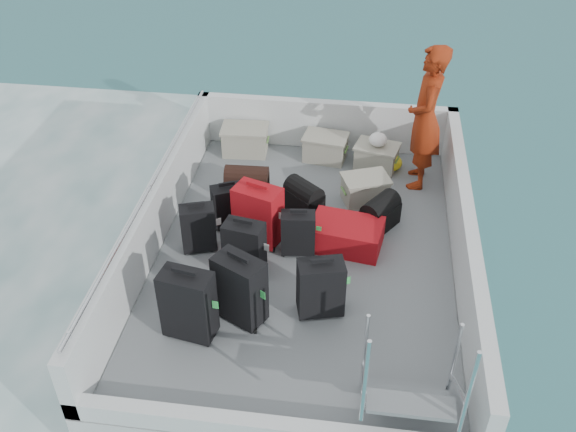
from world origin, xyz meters
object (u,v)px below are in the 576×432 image
object	(u,v)px
suitcase_1	(198,229)
crate_0	(245,141)
suitcase_0	(188,305)
suitcase_8	(346,235)
suitcase_3	(240,290)
suitcase_7	(298,234)
suitcase_4	(244,248)
suitcase_2	(228,206)
suitcase_6	(321,288)
crate_3	(365,190)
passenger	(425,118)
crate_1	(325,148)
crate_2	(376,158)
suitcase_5	(258,215)

from	to	relation	value
suitcase_1	crate_0	distance (m)	2.19
suitcase_0	suitcase_8	world-z (taller)	suitcase_0
suitcase_3	suitcase_7	xyz separation A→B (m)	(0.44, 1.09, -0.11)
suitcase_3	suitcase_4	xyz separation A→B (m)	(-0.09, 0.71, -0.06)
suitcase_2	suitcase_7	bearing A→B (deg)	-50.54
suitcase_0	crate_0	xyz separation A→B (m)	(-0.12, 3.48, -0.20)
suitcase_0	suitcase_6	xyz separation A→B (m)	(1.22, 0.47, -0.06)
crate_3	passenger	xyz separation A→B (m)	(0.67, 0.53, 0.78)
suitcase_2	passenger	world-z (taller)	passenger
passenger	suitcase_1	bearing A→B (deg)	-53.22
suitcase_0	suitcase_3	distance (m)	0.53
suitcase_4	crate_1	size ratio (longest dim) A/B	1.14
suitcase_3	crate_2	bearing A→B (deg)	95.50
suitcase_7	crate_1	xyz separation A→B (m)	(0.13, 2.07, -0.10)
crate_1	suitcase_6	bearing A→B (deg)	-85.92
crate_1	crate_3	distance (m)	1.11
suitcase_6	crate_3	distance (m)	2.08
suitcase_6	crate_3	xyz separation A→B (m)	(0.37, 2.04, -0.16)
suitcase_7	crate_0	distance (m)	2.33
suitcase_5	suitcase_8	size ratio (longest dim) A/B	0.90
suitcase_2	suitcase_0	bearing A→B (deg)	-115.79
suitcase_1	crate_1	distance (m)	2.49
crate_0	suitcase_3	bearing A→B (deg)	-79.98
suitcase_0	suitcase_1	bearing A→B (deg)	110.57
suitcase_7	suitcase_0	bearing A→B (deg)	-129.30
suitcase_6	crate_0	distance (m)	3.29
suitcase_1	crate_1	size ratio (longest dim) A/B	1.04
suitcase_1	suitcase_5	xyz separation A→B (m)	(0.64, 0.25, 0.07)
suitcase_1	suitcase_6	bearing A→B (deg)	-47.30
suitcase_1	crate_0	world-z (taller)	suitcase_1
suitcase_4	crate_2	size ratio (longest dim) A/B	1.18
crate_3	crate_0	bearing A→B (deg)	150.61
suitcase_1	suitcase_4	world-z (taller)	suitcase_4
suitcase_3	crate_0	size ratio (longest dim) A/B	1.24
suitcase_3	suitcase_6	distance (m)	0.80
suitcase_8	passenger	world-z (taller)	passenger
suitcase_5	suitcase_0	bearing A→B (deg)	-85.31
crate_3	passenger	bearing A→B (deg)	38.32
suitcase_4	suitcase_8	bearing A→B (deg)	39.05
suitcase_0	suitcase_6	distance (m)	1.31
suitcase_1	suitcase_8	size ratio (longest dim) A/B	0.72
crate_3	suitcase_8	bearing A→B (deg)	-100.63
suitcase_5	crate_2	world-z (taller)	suitcase_5
crate_3	suitcase_5	bearing A→B (deg)	-140.97
suitcase_1	suitcase_2	distance (m)	0.55
suitcase_7	suitcase_8	distance (m)	0.58
suitcase_4	passenger	world-z (taller)	passenger
crate_2	suitcase_6	bearing A→B (deg)	-99.89
suitcase_5	suitcase_7	xyz separation A→B (m)	(0.48, -0.17, -0.09)
suitcase_1	suitcase_5	world-z (taller)	suitcase_5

